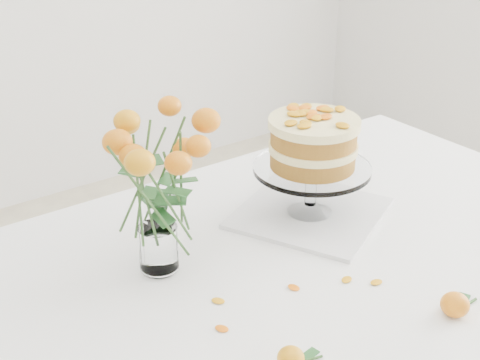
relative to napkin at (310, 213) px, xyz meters
name	(u,v)px	position (x,y,z in m)	size (l,w,h in m)	color
table	(305,279)	(-0.10, -0.10, -0.09)	(1.43, 0.93, 0.76)	tan
napkin	(310,213)	(0.00, 0.00, 0.00)	(0.30, 0.30, 0.01)	silver
cake_stand	(313,148)	(0.00, 0.00, 0.16)	(0.26, 0.26, 0.23)	white
rose_vase	(153,165)	(-0.39, 0.01, 0.22)	(0.29, 0.29, 0.39)	white
loose_rose_near	(291,358)	(-0.36, -0.36, 0.01)	(0.08, 0.04, 0.04)	orange
loose_rose_far	(455,305)	(-0.03, -0.43, 0.02)	(0.09, 0.05, 0.04)	#D65A0A
stray_petal_a	(294,288)	(-0.22, -0.20, 0.00)	(0.03, 0.02, 0.00)	orange
stray_petal_b	(347,280)	(-0.12, -0.24, 0.00)	(0.03, 0.02, 0.00)	orange
stray_petal_c	(376,282)	(-0.08, -0.28, 0.00)	(0.03, 0.02, 0.00)	orange
stray_petal_d	(218,301)	(-0.36, -0.15, 0.00)	(0.03, 0.02, 0.00)	orange
stray_petal_e	(222,329)	(-0.40, -0.22, 0.00)	(0.03, 0.02, 0.00)	orange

